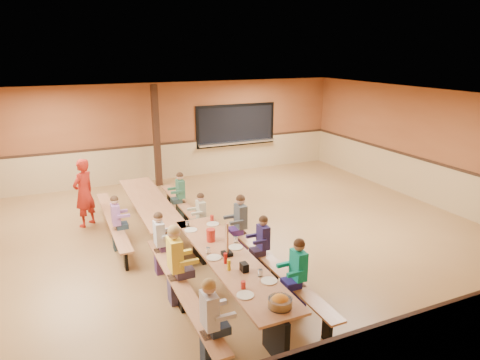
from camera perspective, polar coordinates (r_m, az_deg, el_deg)
name	(u,v)px	position (r m, az deg, el deg)	size (l,w,h in m)	color
ground	(218,240)	(9.34, -2.97, -7.98)	(12.00, 12.00, 0.00)	brown
room_envelope	(217,210)	(9.07, -3.04, -4.02)	(12.04, 10.04, 3.02)	brown
kitchen_pass_through	(236,127)	(14.25, -0.53, 7.10)	(2.78, 0.28, 1.38)	black
structural_post	(157,136)	(12.86, -11.07, 5.75)	(0.18, 0.18, 3.00)	black
cafeteria_table_main	(230,270)	(7.07, -1.36, -11.88)	(1.91, 3.70, 0.74)	#A26740
cafeteria_table_second	(150,209)	(9.76, -11.90, -3.84)	(1.91, 3.70, 0.74)	#A26740
seated_child_white_left	(210,323)	(5.73, -4.04, -18.51)	(0.38, 0.31, 1.22)	silver
seated_adult_yellow	(176,265)	(6.99, -8.59, -11.17)	(0.42, 0.35, 1.32)	yellow
seated_child_grey_left	(160,243)	(7.94, -10.65, -8.32)	(0.35, 0.29, 1.17)	silver
seated_child_teal_right	(298,276)	(6.79, 7.73, -12.58)	(0.37, 0.30, 1.21)	#0D9A7F
seated_child_navy_right	(263,247)	(7.71, 3.08, -8.89)	(0.34, 0.28, 1.15)	#261D50
seated_child_char_right	(241,225)	(8.49, 0.07, -6.05)	(0.38, 0.31, 1.23)	#495053
seated_child_purple_sec	(116,223)	(9.04, -16.15, -5.58)	(0.34, 0.28, 1.14)	#945E99
seated_child_green_sec	(181,197)	(10.28, -7.91, -2.21)	(0.35, 0.29, 1.17)	#326B4B
seated_child_tan_sec	(201,219)	(8.97, -5.20, -5.23)	(0.32, 0.26, 1.11)	beige
standing_woman	(84,193)	(10.42, -20.09, -1.61)	(0.58, 0.38, 1.60)	#A91F13
punch_pitcher	(211,235)	(7.50, -3.91, -7.35)	(0.16, 0.16, 0.22)	red
chip_bowl	(280,302)	(5.77, 5.37, -15.86)	(0.32, 0.32, 0.15)	orange
napkin_dispenser	(244,267)	(6.56, 0.57, -11.54)	(0.10, 0.14, 0.13)	black
condiment_mustard	(229,265)	(6.57, -1.49, -11.27)	(0.06, 0.06, 0.17)	yellow
condiment_ketchup	(225,258)	(6.77, -1.95, -10.40)	(0.06, 0.06, 0.17)	#B2140F
table_paddle	(227,248)	(6.99, -1.76, -9.00)	(0.16, 0.16, 0.56)	black
place_settings	(230,255)	(6.94, -1.37, -9.93)	(0.65, 3.30, 0.11)	beige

